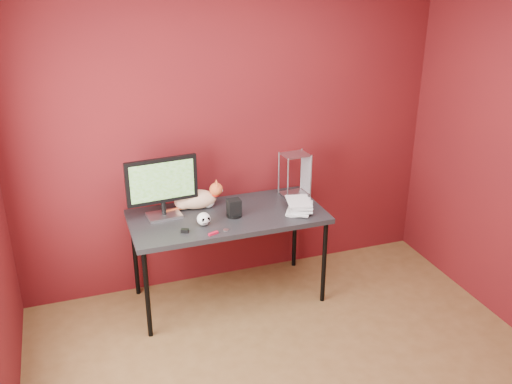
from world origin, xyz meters
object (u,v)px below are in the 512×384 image
object	(u,v)px
skull_mug	(204,219)
book_stack	(290,152)
cat	(196,199)
monitor	(162,185)
desk	(228,220)
speaker	(234,208)

from	to	relation	value
skull_mug	book_stack	world-z (taller)	book_stack
skull_mug	cat	bearing A→B (deg)	76.60
monitor	cat	xyz separation A→B (m)	(0.27, 0.07, -0.19)
book_stack	desk	bearing A→B (deg)	170.65
desk	skull_mug	bearing A→B (deg)	-151.12
skull_mug	book_stack	size ratio (longest dim) A/B	0.11
cat	skull_mug	distance (m)	0.32
desk	speaker	bearing A→B (deg)	-50.08
speaker	book_stack	distance (m)	0.60
desk	skull_mug	world-z (taller)	skull_mug
desk	cat	world-z (taller)	cat
cat	skull_mug	world-z (taller)	cat
cat	speaker	size ratio (longest dim) A/B	3.49
desk	book_stack	world-z (taller)	book_stack
desk	cat	distance (m)	0.31
desk	monitor	xyz separation A→B (m)	(-0.47, 0.13, 0.31)
cat	book_stack	xyz separation A→B (m)	(0.67, -0.27, 0.40)
monitor	cat	size ratio (longest dim) A/B	1.13
skull_mug	book_stack	distance (m)	0.82
desk	book_stack	distance (m)	0.72
speaker	cat	bearing A→B (deg)	133.52
monitor	book_stack	size ratio (longest dim) A/B	0.57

